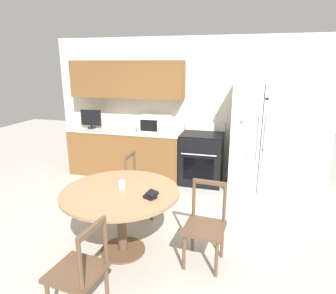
# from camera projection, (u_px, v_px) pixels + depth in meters

# --- Properties ---
(ground_plane) EXTENTS (14.00, 14.00, 0.00)m
(ground_plane) POSITION_uv_depth(u_px,v_px,m) (139.00, 249.00, 3.56)
(ground_plane) COLOR #B2ADA3
(back_wall) EXTENTS (5.20, 0.44, 2.60)m
(back_wall) POSITION_uv_depth(u_px,v_px,m) (170.00, 101.00, 5.66)
(back_wall) COLOR silver
(back_wall) RESTS_ON ground_plane
(kitchen_counter) EXTENTS (2.22, 0.64, 0.90)m
(kitchen_counter) POSITION_uv_depth(u_px,v_px,m) (126.00, 152.00, 5.85)
(kitchen_counter) COLOR brown
(kitchen_counter) RESTS_ON ground_plane
(refrigerator) EXTENTS (0.96, 0.71, 1.85)m
(refrigerator) POSITION_uv_depth(u_px,v_px,m) (260.00, 137.00, 5.05)
(refrigerator) COLOR white
(refrigerator) RESTS_ON ground_plane
(oven_range) EXTENTS (0.74, 0.68, 1.08)m
(oven_range) POSITION_uv_depth(u_px,v_px,m) (202.00, 158.00, 5.44)
(oven_range) COLOR black
(oven_range) RESTS_ON ground_plane
(microwave) EXTENTS (0.55, 0.35, 0.30)m
(microwave) POSITION_uv_depth(u_px,v_px,m) (154.00, 124.00, 5.52)
(microwave) COLOR white
(microwave) RESTS_ON kitchen_counter
(countertop_tv) EXTENTS (0.41, 0.16, 0.36)m
(countertop_tv) POSITION_uv_depth(u_px,v_px,m) (91.00, 118.00, 5.82)
(countertop_tv) COLOR black
(countertop_tv) RESTS_ON kitchen_counter
(dining_table) EXTENTS (1.32, 1.32, 0.77)m
(dining_table) POSITION_uv_depth(u_px,v_px,m) (121.00, 201.00, 3.35)
(dining_table) COLOR #997551
(dining_table) RESTS_ON ground_plane
(dining_chair_right) EXTENTS (0.45, 0.45, 0.90)m
(dining_chair_right) POSITION_uv_depth(u_px,v_px,m) (205.00, 226.00, 3.22)
(dining_chair_right) COLOR brown
(dining_chair_right) RESTS_ON ground_plane
(dining_chair_far) EXTENTS (0.43, 0.43, 0.90)m
(dining_chair_far) POSITION_uv_depth(u_px,v_px,m) (141.00, 185.00, 4.30)
(dining_chair_far) COLOR brown
(dining_chair_far) RESTS_ON ground_plane
(dining_chair_near) EXTENTS (0.46, 0.46, 0.90)m
(dining_chair_near) POSITION_uv_depth(u_px,v_px,m) (79.00, 272.00, 2.52)
(dining_chair_near) COLOR brown
(dining_chair_near) RESTS_ON ground_plane
(candle_glass) EXTENTS (0.08, 0.08, 0.09)m
(candle_glass) POSITION_uv_depth(u_px,v_px,m) (122.00, 185.00, 3.37)
(candle_glass) COLOR silver
(candle_glass) RESTS_ON dining_table
(wallet) EXTENTS (0.17, 0.17, 0.07)m
(wallet) POSITION_uv_depth(u_px,v_px,m) (151.00, 195.00, 3.13)
(wallet) COLOR black
(wallet) RESTS_ON dining_table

